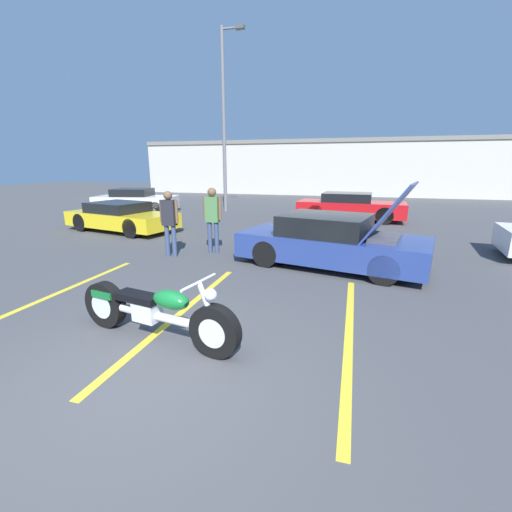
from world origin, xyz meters
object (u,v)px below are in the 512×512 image
(show_car_hood_open, at_px, (332,242))
(parked_car_mid_left_row, at_px, (121,217))
(motorcycle, at_px, (155,312))
(spectator_by_show_car, at_px, (169,218))
(parked_car_left_row, at_px, (136,201))
(light_pole, at_px, (225,116))
(parked_car_mid_right_row, at_px, (350,207))
(spectator_near_motorcycle, at_px, (213,214))

(show_car_hood_open, bearing_deg, parked_car_mid_left_row, 174.70)
(motorcycle, distance_m, spectator_by_show_car, 4.68)
(parked_car_left_row, bearing_deg, show_car_hood_open, -47.88)
(light_pole, xyz_separation_m, parked_car_mid_left_row, (-1.78, -6.33, -4.21))
(show_car_hood_open, height_order, parked_car_mid_left_row, show_car_hood_open)
(show_car_hood_open, distance_m, parked_car_mid_left_row, 8.22)
(light_pole, height_order, parked_car_mid_right_row, light_pole)
(light_pole, bearing_deg, parked_car_mid_right_row, -11.85)
(spectator_near_motorcycle, relative_size, spectator_by_show_car, 1.04)
(spectator_near_motorcycle, xyz_separation_m, spectator_by_show_car, (-0.94, -0.66, -0.04))
(light_pole, xyz_separation_m, spectator_near_motorcycle, (2.79, -8.48, -3.66))
(parked_car_mid_left_row, relative_size, spectator_near_motorcycle, 2.51)
(parked_car_mid_left_row, distance_m, spectator_by_show_car, 4.62)
(parked_car_mid_left_row, bearing_deg, parked_car_left_row, 131.65)
(parked_car_mid_left_row, xyz_separation_m, spectator_by_show_car, (3.63, -2.81, 0.51))
(parked_car_mid_right_row, bearing_deg, spectator_by_show_car, -116.16)
(spectator_by_show_car, bearing_deg, parked_car_mid_right_row, 60.30)
(motorcycle, relative_size, spectator_by_show_car, 1.51)
(light_pole, distance_m, spectator_by_show_car, 10.04)
(show_car_hood_open, xyz_separation_m, parked_car_mid_right_row, (0.28, 7.58, -0.01))
(motorcycle, relative_size, parked_car_mid_right_row, 0.56)
(light_pole, relative_size, spectator_by_show_car, 5.03)
(parked_car_mid_right_row, bearing_deg, parked_car_mid_left_row, -144.70)
(parked_car_left_row, relative_size, spectator_near_motorcycle, 2.43)
(parked_car_left_row, height_order, spectator_by_show_car, spectator_by_show_car)
(light_pole, xyz_separation_m, motorcycle, (3.94, -13.28, -4.32))
(parked_car_mid_right_row, distance_m, spectator_by_show_car, 9.01)
(parked_car_mid_left_row, relative_size, parked_car_left_row, 1.03)
(spectator_near_motorcycle, bearing_deg, parked_car_mid_left_row, 154.81)
(parked_car_left_row, xyz_separation_m, spectator_near_motorcycle, (7.26, -6.95, 0.49))
(parked_car_left_row, distance_m, spectator_by_show_car, 9.90)
(light_pole, bearing_deg, parked_car_mid_left_row, -105.69)
(show_car_hood_open, distance_m, parked_car_mid_right_row, 7.59)
(motorcycle, xyz_separation_m, parked_car_mid_right_row, (2.37, 11.95, 0.17))
(parked_car_mid_left_row, bearing_deg, light_pole, 86.70)
(motorcycle, relative_size, parked_car_mid_left_row, 0.58)
(spectator_near_motorcycle, bearing_deg, spectator_by_show_car, -144.98)
(parked_car_mid_right_row, bearing_deg, motorcycle, -97.66)
(light_pole, xyz_separation_m, parked_car_left_row, (-4.47, -1.53, -4.15))
(motorcycle, distance_m, show_car_hood_open, 4.85)
(light_pole, bearing_deg, spectator_near_motorcycle, -71.79)
(show_car_hood_open, bearing_deg, motorcycle, -102.54)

